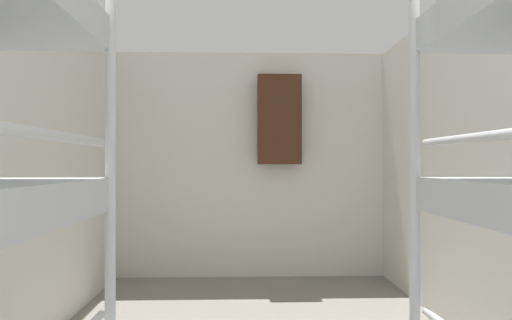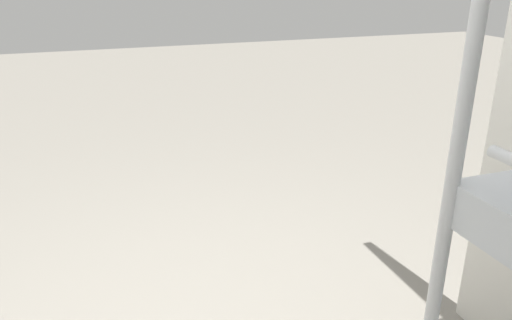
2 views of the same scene
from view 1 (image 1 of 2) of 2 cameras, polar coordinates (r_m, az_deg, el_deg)
The scene contains 2 objects.
wall_back at distance 4.73m, azimuth -0.70°, elevation -0.58°, with size 2.88×0.06×2.31m.
hanging_coat at distance 4.61m, azimuth 2.94°, elevation 5.08°, with size 0.44×0.12×0.90m.
Camera 1 is at (-0.10, 0.49, 1.17)m, focal length 32.00 mm.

